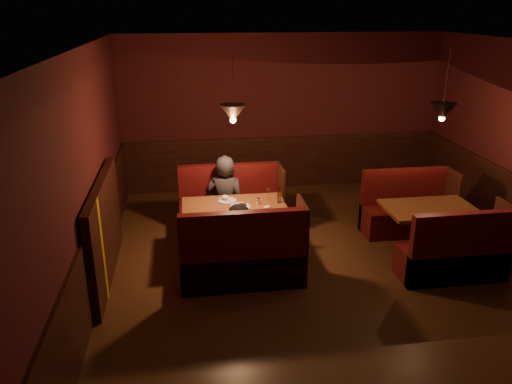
{
  "coord_description": "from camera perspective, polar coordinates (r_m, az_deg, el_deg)",
  "views": [
    {
      "loc": [
        -1.84,
        -5.61,
        3.34
      ],
      "look_at": [
        -0.92,
        0.72,
        0.95
      ],
      "focal_mm": 35.0,
      "sensor_mm": 36.0,
      "label": 1
    }
  ],
  "objects": [
    {
      "name": "main_bench_near",
      "position": [
        6.31,
        -1.37,
        -7.88
      ],
      "size": [
        1.57,
        0.56,
        1.07
      ],
      "color": "#4A1118",
      "rests_on": "ground"
    },
    {
      "name": "diner_a",
      "position": [
        7.45,
        -3.57,
        0.72
      ],
      "size": [
        0.68,
        0.54,
        1.65
      ],
      "primitive_type": "imported",
      "rotation": [
        0.0,
        0.0,
        2.87
      ],
      "color": "#28282E",
      "rests_on": "ground"
    },
    {
      "name": "main_bench_far",
      "position": [
        7.77,
        -2.82,
        -2.25
      ],
      "size": [
        1.57,
        0.56,
        1.07
      ],
      "color": "#4A1118",
      "rests_on": "ground"
    },
    {
      "name": "second_table",
      "position": [
        7.44,
        19.11,
        -2.95
      ],
      "size": [
        1.25,
        0.8,
        0.71
      ],
      "color": "brown",
      "rests_on": "ground"
    },
    {
      "name": "main_table",
      "position": [
        6.93,
        -2.33,
        -2.92
      ],
      "size": [
        1.43,
        0.87,
        1.0
      ],
      "color": "brown",
      "rests_on": "ground"
    },
    {
      "name": "room",
      "position": [
        6.3,
        6.65,
        -0.95
      ],
      "size": [
        6.02,
        7.02,
        2.92
      ],
      "color": "#57311A",
      "rests_on": "ground"
    },
    {
      "name": "second_bench_far",
      "position": [
        8.14,
        16.81,
        -2.23
      ],
      "size": [
        1.39,
        0.52,
        0.99
      ],
      "color": "#4A1118",
      "rests_on": "ground"
    },
    {
      "name": "diner_b",
      "position": [
        6.27,
        -1.62,
        -4.44
      ],
      "size": [
        0.76,
        0.65,
        1.39
      ],
      "primitive_type": "imported",
      "rotation": [
        0.0,
        0.0,
        0.2
      ],
      "color": "black",
      "rests_on": "ground"
    },
    {
      "name": "second_bench_near",
      "position": [
        6.95,
        21.86,
        -6.91
      ],
      "size": [
        1.39,
        0.52,
        0.99
      ],
      "color": "#4A1118",
      "rests_on": "ground"
    }
  ]
}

